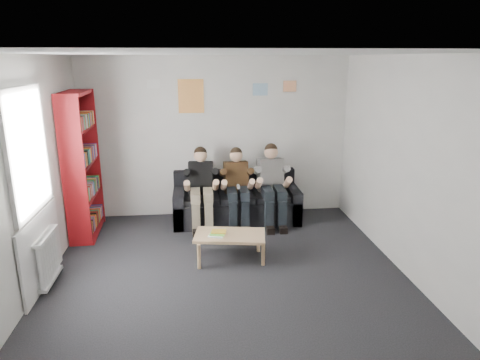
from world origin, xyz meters
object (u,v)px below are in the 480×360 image
object	(u,v)px
sofa	(236,204)
person_right	(272,185)
bookshelf	(82,165)
person_middle	(237,188)
person_left	(201,188)
coffee_table	(230,237)

from	to	relation	value
sofa	person_right	bearing A→B (deg)	-18.68
sofa	bookshelf	xyz separation A→B (m)	(-2.36, -0.33, 0.81)
person_middle	bookshelf	bearing A→B (deg)	178.14
bookshelf	person_left	bearing A→B (deg)	1.60
coffee_table	person_middle	bearing A→B (deg)	79.90
sofa	coffee_table	bearing A→B (deg)	-98.81
sofa	person_middle	size ratio (longest dim) A/B	1.65
person_left	bookshelf	bearing A→B (deg)	-170.53
bookshelf	person_right	bearing A→B (deg)	-0.11
person_left	person_middle	xyz separation A→B (m)	(0.58, 0.00, -0.01)
coffee_table	person_right	xyz separation A→B (m)	(0.81, 1.30, 0.32)
bookshelf	person_left	distance (m)	1.85
bookshelf	person_right	xyz separation A→B (m)	(2.94, 0.13, -0.45)
person_left	coffee_table	bearing A→B (deg)	-69.82
bookshelf	coffee_table	size ratio (longest dim) A/B	2.34
coffee_table	person_middle	xyz separation A→B (m)	(0.23, 1.30, 0.30)
sofa	person_middle	world-z (taller)	person_middle
bookshelf	person_left	xyz separation A→B (m)	(1.78, 0.13, -0.46)
sofa	bookshelf	size ratio (longest dim) A/B	0.94
person_right	bookshelf	bearing A→B (deg)	173.54
sofa	bookshelf	world-z (taller)	bookshelf
sofa	person_left	world-z (taller)	person_left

